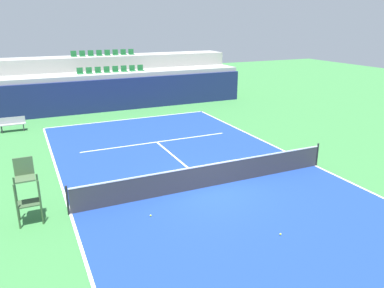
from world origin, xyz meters
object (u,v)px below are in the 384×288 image
umpire_chair (27,189)px  tennis_ball_1 (151,215)px  player_bench (12,123)px  tennis_ball_0 (280,234)px  tennis_net (210,175)px

umpire_chair → tennis_ball_1: size_ratio=33.33×
player_bench → tennis_ball_1: (4.18, -13.41, -0.46)m
tennis_ball_0 → player_bench: bearing=114.8°
tennis_net → player_bench: size_ratio=7.39×
umpire_chair → tennis_ball_1: 4.13m
umpire_chair → tennis_ball_1: bearing=-20.3°
tennis_net → tennis_ball_1: (-2.98, -1.32, -0.47)m
player_bench → umpire_chair: bearing=-87.8°
player_bench → tennis_ball_0: 17.88m
tennis_net → tennis_ball_0: (0.32, -4.14, -0.47)m
player_bench → tennis_net: bearing=-59.4°
tennis_net → umpire_chair: (-6.70, 0.06, 0.68)m
umpire_chair → tennis_ball_1: umpire_chair is taller
player_bench → tennis_ball_0: size_ratio=22.73×
tennis_net → umpire_chair: size_ratio=5.04×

